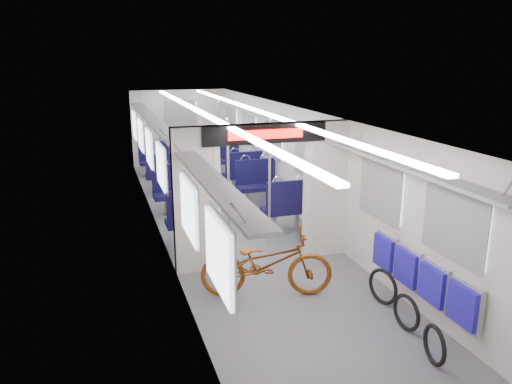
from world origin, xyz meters
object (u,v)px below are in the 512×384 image
Objects in this scene: stanchion_near_left at (229,184)px; stanchion_far_right at (219,150)px; bike_hoop_a at (434,347)px; seat_bay_near_right at (271,190)px; seat_bay_far_left at (160,163)px; seat_bay_near_left at (184,199)px; flip_bench at (420,275)px; stanchion_near_right at (269,184)px; bicycle at (266,263)px; seat_bay_far_right at (233,162)px; bike_hoop_b at (406,314)px; stanchion_far_left at (198,153)px; bike_hoop_c at (383,288)px.

stanchion_near_left is 3.22m from stanchion_far_right.
seat_bay_near_right is at bearing 89.53° from bike_hoop_a.
stanchion_far_right is at bearing -55.51° from seat_bay_far_left.
stanchion_far_right is at bearing 57.71° from seat_bay_near_left.
flip_bench is 5.02m from seat_bay_near_left.
seat_bay_far_left is at bearing 103.76° from stanchion_near_right.
seat_bay_near_right is at bearing -5.13° from bicycle.
stanchion_far_right is (-0.62, 7.33, 0.94)m from bike_hoop_a.
seat_bay_far_right is (0.05, 8.57, 0.35)m from bike_hoop_a.
stanchion_far_right is (1.20, -1.75, 0.61)m from seat_bay_far_left.
bicycle is 3.93× the size of bike_hoop_b.
bike_hoop_b is at bearing -78.39° from stanchion_far_left.
stanchion_far_left is (0.05, 2.88, 0.00)m from stanchion_near_left.
flip_bench reaches higher than bike_hoop_c.
bike_hoop_a is at bearing -73.52° from stanchion_near_left.
stanchion_near_left reaches higher than seat_bay_far_left.
seat_bay_far_left is 5.35m from stanchion_near_right.
seat_bay_near_right is 0.96× the size of stanchion_far_right.
bike_hoop_a is at bearing -90.47° from seat_bay_near_right.
bike_hoop_c is at bearing 81.42° from bike_hoop_a.
stanchion_far_left is (0.64, 1.62, 0.57)m from seat_bay_near_left.
stanchion_near_left is at bearing 117.52° from bike_hoop_c.
bike_hoop_a is 8.58m from seat_bay_far_right.
stanchion_near_right and stanchion_far_left have the same top height.
seat_bay_near_right is (-0.42, 4.58, -0.02)m from flip_bench.
seat_bay_far_right is at bearing 90.00° from seat_bay_near_right.
bike_hoop_a is at bearing -81.86° from stanchion_near_right.
seat_bay_far_left is 1.94m from seat_bay_far_right.
flip_bench is 4.59× the size of bike_hoop_a.
stanchion_far_right reaches higher than bike_hoop_a.
seat_bay_near_left is 3.66m from seat_bay_far_right.
seat_bay_far_left reaches higher than bicycle.
seat_bay_far_right is at bearing 4.22° from bicycle.
seat_bay_near_left is (-0.59, 3.29, 0.08)m from bicycle.
stanchion_far_left is at bearing -153.02° from stanchion_far_right.
seat_bay_near_right is 0.96× the size of stanchion_near_right.
seat_bay_near_right is at bearing 95.23° from flip_bench.
bicycle is at bearing -90.55° from stanchion_far_left.
seat_bay_far_left is 0.89× the size of stanchion_near_left.
flip_bench is 4.51× the size of bike_hoop_b.
stanchion_far_right reaches higher than seat_bay_far_right.
stanchion_near_left reaches higher than bike_hoop_b.
stanchion_near_right is (-0.68, 3.21, 0.94)m from bike_hoop_b.
seat_bay_far_left is 4.99m from stanchion_near_left.
flip_bench is 6.49m from stanchion_far_right.
stanchion_far_right is at bearing 96.37° from bike_hoop_b.
seat_bay_far_left is at bearing 90.00° from seat_bay_near_left.
stanchion_near_left is (-1.28, -4.41, 0.59)m from seat_bay_far_right.
stanchion_near_right is (-0.56, 3.92, 0.94)m from bike_hoop_a.
seat_bay_near_right reaches higher than bike_hoop_a.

